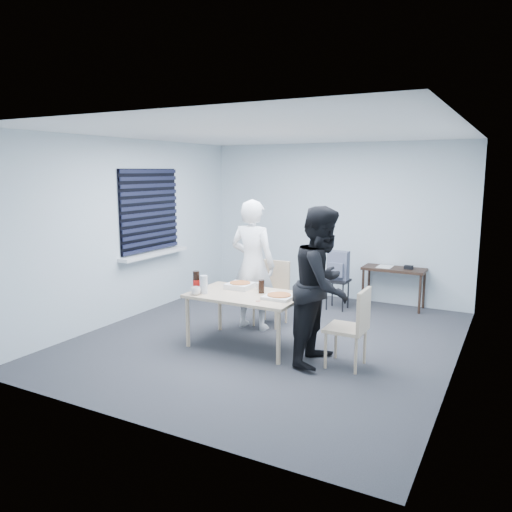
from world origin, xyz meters
The scene contains 19 objects.
room centered at (-2.20, 0.40, 1.44)m, with size 5.00×5.00×5.00m.
dining_table centered at (-0.13, -0.35, 0.60)m, with size 1.36×0.86×0.66m.
chair_far centered at (-0.25, 0.64, 0.51)m, with size 0.42×0.42×0.89m.
chair_right centered at (1.25, -0.41, 0.51)m, with size 0.42×0.42×0.89m.
person_white centered at (-0.40, 0.32, 0.89)m, with size 0.65×0.42×1.77m, color white.
person_black centered at (0.88, -0.41, 0.89)m, with size 0.86×0.47×1.77m, color black.
side_table centered at (1.07, 2.28, 0.56)m, with size 0.96×0.43×0.64m.
stool centered at (0.32, 1.77, 0.36)m, with size 0.34×0.34×0.47m.
backpack centered at (0.32, 1.76, 0.69)m, with size 0.32×0.23×0.45m.
pizza_box_a centered at (-0.34, -0.13, 0.70)m, with size 0.31×0.31×0.08m.
pizza_box_b centered at (0.32, -0.35, 0.68)m, with size 0.34×0.34×0.05m.
mug_a centered at (-0.65, -0.68, 0.71)m, with size 0.12×0.12×0.10m, color white.
mug_b centered at (-0.09, -0.09, 0.71)m, with size 0.10×0.10×0.09m, color white.
cola_glass centered at (0.02, -0.23, 0.74)m, with size 0.07×0.07×0.16m, color black.
soda_bottle centered at (-0.71, -0.57, 0.79)m, with size 0.08×0.08×0.27m.
plastic_cups centered at (-0.60, -0.57, 0.77)m, with size 0.09×0.09×0.22m, color silver.
rubber_band centered at (0.17, -0.60, 0.66)m, with size 0.05×0.05×0.00m, color red.
papers centered at (0.92, 2.30, 0.64)m, with size 0.22×0.30×0.01m, color white.
black_box centered at (1.29, 2.28, 0.67)m, with size 0.13×0.09×0.06m, color black.
Camera 1 is at (2.77, -5.52, 2.15)m, focal length 35.00 mm.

